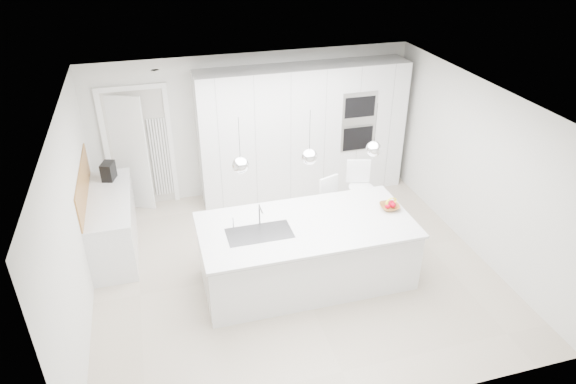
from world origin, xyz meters
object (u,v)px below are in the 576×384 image
object	(u,v)px
bar_stool_left	(331,212)
espresso_machine	(108,171)
fruit_bowl	(390,207)
bar_stool_right	(360,198)
island_base	(307,255)

from	to	relation	value
bar_stool_left	espresso_machine	bearing A→B (deg)	137.96
bar_stool_left	fruit_bowl	bearing A→B (deg)	-69.88
espresso_machine	bar_stool_left	size ratio (longest dim) A/B	0.26
bar_stool_right	fruit_bowl	bearing A→B (deg)	-73.11
espresso_machine	bar_stool_left	bearing A→B (deg)	-5.12
island_base	espresso_machine	world-z (taller)	espresso_machine
island_base	espresso_machine	bearing A→B (deg)	140.59
espresso_machine	bar_stool_right	size ratio (longest dim) A/B	0.24
bar_stool_right	bar_stool_left	bearing A→B (deg)	-145.19
island_base	fruit_bowl	xyz separation A→B (m)	(1.22, 0.10, 0.50)
bar_stool_left	bar_stool_right	size ratio (longest dim) A/B	0.91
island_base	bar_stool_right	size ratio (longest dim) A/B	2.42
fruit_bowl	island_base	bearing A→B (deg)	-175.20
fruit_bowl	bar_stool_right	size ratio (longest dim) A/B	0.24
espresso_machine	island_base	bearing A→B (deg)	-22.55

